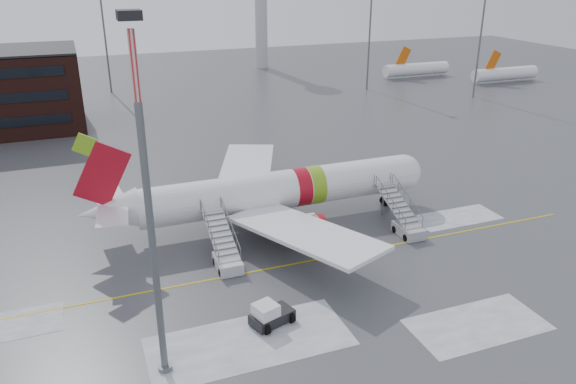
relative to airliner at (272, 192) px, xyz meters
name	(u,v)px	position (x,y,z in m)	size (l,w,h in m)	color
ground	(281,260)	(-1.83, -7.54, -3.42)	(260.00, 260.00, 0.00)	#494C4F
airliner	(272,192)	(0.00, 0.00, 0.00)	(35.03, 32.97, 11.18)	white
airstair_fwd	(405,222)	(11.31, -6.54, -2.35)	(2.05, 7.70, 3.48)	#A3A5AA
airstair_aft	(225,254)	(-6.58, -6.54, -2.35)	(2.05, 7.70, 3.48)	silver
pushback_tug	(270,315)	(-5.85, -16.08, -2.63)	(3.49, 3.02, 1.79)	black
light_mast_near	(149,205)	(-13.77, -18.33, 8.13)	(1.20, 1.20, 22.12)	#595B60
light_mast_far_ne	(370,20)	(40.17, 54.46, 10.42)	(1.20, 1.20, 24.25)	#595B60
light_mast_far_n	(103,22)	(-9.83, 70.46, 10.42)	(1.20, 1.20, 24.25)	#595B60
light_mast_far_e	(482,24)	(56.17, 40.46, 10.42)	(1.20, 1.20, 24.25)	#595B60
distant_aircraft	(444,81)	(60.67, 56.46, -3.42)	(35.00, 18.00, 8.00)	#D8590C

